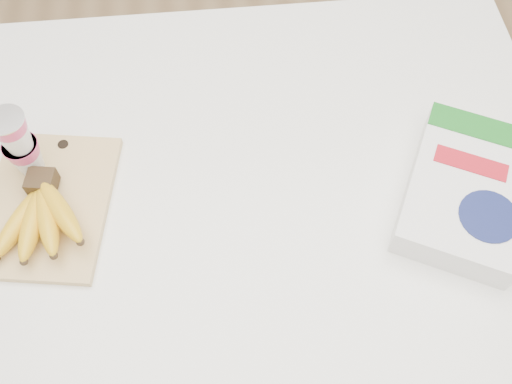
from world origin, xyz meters
The scene contains 6 objects.
room centered at (0.00, 0.00, 1.35)m, with size 4.00×4.00×4.00m.
table centered at (0.00, 0.00, 0.48)m, with size 1.29×0.86×0.97m, color white.
cutting_board centered at (-0.31, -0.04, 0.98)m, with size 0.21×0.29×0.01m, color #D8B276.
bananas centered at (-0.31, -0.08, 1.01)m, with size 0.18×0.18×0.06m.
yogurt_stack centered at (-0.34, 0.03, 1.06)m, with size 0.07×0.07×0.15m.
cereal_box centered at (0.43, -0.10, 1.00)m, with size 0.31×0.35×0.07m.
Camera 1 is at (0.01, -0.57, 1.87)m, focal length 40.00 mm.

